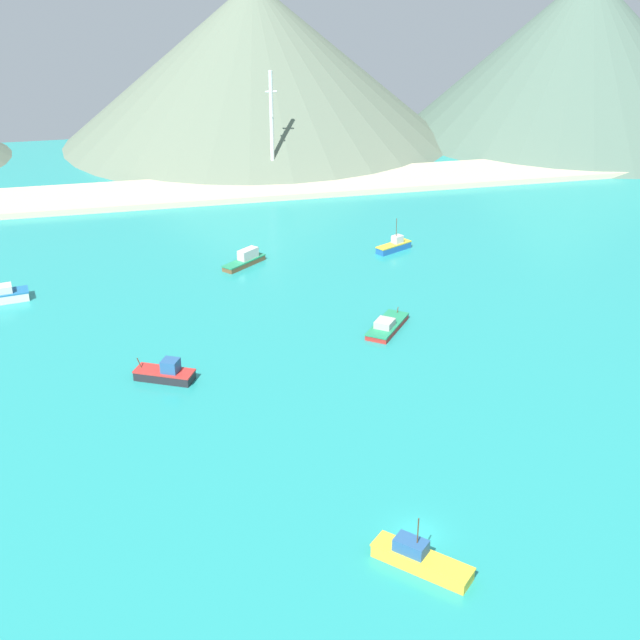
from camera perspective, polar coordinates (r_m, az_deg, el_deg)
ground at (r=101.72m, az=1.15°, el=-4.07°), size 260.00×280.00×0.50m
fishing_boat_0 at (r=135.87m, az=-5.18°, el=4.18°), size 7.84×7.03×2.56m
fishing_boat_1 at (r=113.39m, az=4.64°, el=-0.40°), size 8.02×9.07×1.85m
fishing_boat_2 at (r=142.19m, az=5.15°, el=5.12°), size 6.97×4.83×5.69m
fishing_boat_5 at (r=102.28m, az=-10.61°, el=-3.62°), size 7.66×5.62×2.81m
fishing_boat_6 at (r=74.04m, az=6.91°, el=-16.07°), size 7.89×8.02×5.09m
beach_strip at (r=176.70m, az=-5.45°, el=9.06°), size 247.00×18.18×1.20m
hill_central at (r=219.70m, az=-4.49°, el=17.34°), size 99.58×99.58×39.15m
hill_east at (r=235.42m, az=17.67°, el=17.10°), size 90.81×90.81×41.38m
radio_tower at (r=178.97m, az=-3.35°, el=13.14°), size 2.38×1.90×23.76m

